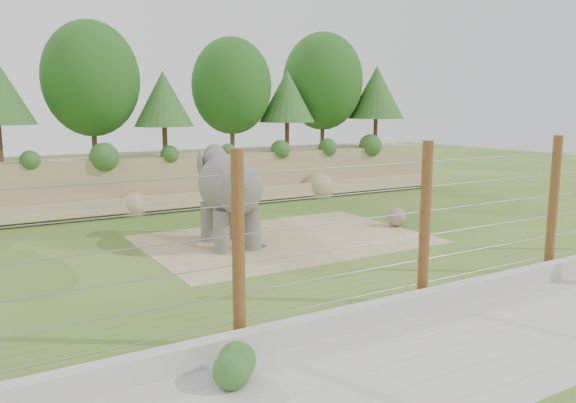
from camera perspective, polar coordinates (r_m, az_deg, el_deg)
ground at (r=17.85m, az=3.30°, el=-5.99°), size 90.00×90.00×0.00m
back_embankment at (r=28.81m, az=-9.98°, el=7.78°), size 30.00×5.52×8.77m
dirt_patch at (r=20.57m, az=-0.23°, el=-3.86°), size 10.00×7.00×0.02m
drain_grate at (r=19.44m, az=-3.86°, el=-4.59°), size 1.00×0.60×0.03m
elephant at (r=19.50m, az=-5.98°, el=0.32°), size 2.35×4.34×3.34m
stone_ball at (r=23.11m, az=10.96°, el=-1.55°), size 0.76×0.76×0.76m
retaining_wall at (r=14.11m, az=14.89°, el=-9.50°), size 26.00×0.35×0.50m
walkway at (r=12.97m, az=21.30°, el=-12.71°), size 26.00×4.00×0.01m
barrier_fence at (r=13.99m, az=13.74°, el=-2.17°), size 20.26×0.26×4.00m
walkway_shrub at (r=10.30m, az=-5.40°, el=-15.81°), size 0.72×0.72×0.72m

